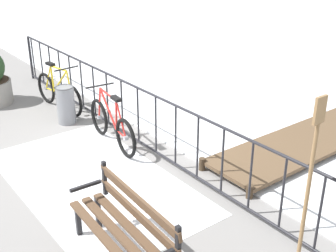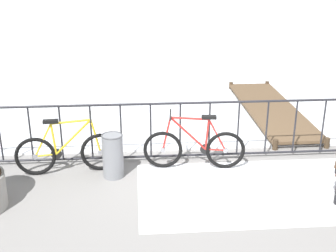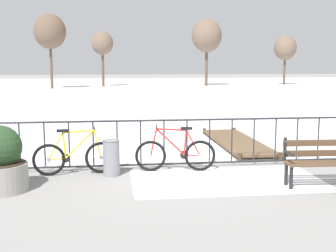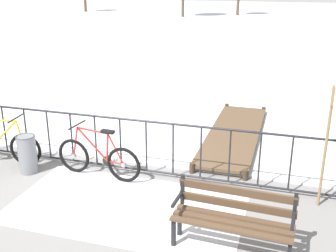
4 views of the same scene
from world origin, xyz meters
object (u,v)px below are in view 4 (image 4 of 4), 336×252
Objects in this scene: bicycle_near_railing at (1,146)px; park_bench at (233,214)px; trash_bin at (27,154)px; bicycle_second at (98,158)px; oar_upright at (327,140)px.

bicycle_near_railing is 4.96m from park_bench.
park_bench is at bearing -16.64° from trash_bin.
bicycle_second is 3.02m from park_bench.
trash_bin is at bearing -176.69° from oar_upright.
park_bench is (4.76, -1.39, 0.14)m from bicycle_near_railing.
bicycle_near_railing is at bearing -178.98° from oar_upright.
bicycle_near_railing is 1.05× the size of park_bench.
bicycle_second is at bearing 0.29° from bicycle_near_railing.
oar_upright is (3.83, 0.09, 0.77)m from bicycle_second.
park_bench is 0.82× the size of oar_upright.
park_bench is 2.22× the size of trash_bin.
park_bench reaches higher than trash_bin.
oar_upright is (5.18, 0.30, 0.76)m from trash_bin.
oar_upright reaches higher than trash_bin.
bicycle_second is 3.91m from oar_upright.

